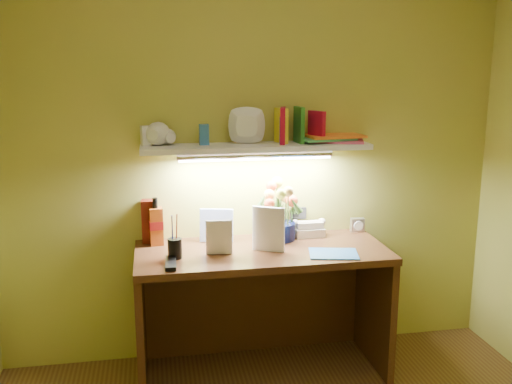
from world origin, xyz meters
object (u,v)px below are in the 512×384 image
(flower_bouquet, at_px, (278,210))
(telephone, at_px, (309,227))
(whisky_bottle, at_px, (156,221))
(desk, at_px, (262,312))
(desk_clock, at_px, (357,225))

(flower_bouquet, bearing_deg, telephone, 9.75)
(flower_bouquet, height_order, whisky_bottle, flower_bouquet)
(flower_bouquet, bearing_deg, whisky_bottle, 178.11)
(desk, xyz_separation_m, whisky_bottle, (-0.58, 0.19, 0.51))
(desk, xyz_separation_m, desk_clock, (0.65, 0.24, 0.42))
(flower_bouquet, height_order, desk_clock, flower_bouquet)
(telephone, distance_m, desk_clock, 0.32)
(desk_clock, relative_size, whisky_bottle, 0.30)
(telephone, xyz_separation_m, whisky_bottle, (-0.90, -0.01, 0.08))
(telephone, bearing_deg, whisky_bottle, -179.62)
(desk_clock, height_order, whisky_bottle, whisky_bottle)
(telephone, height_order, whisky_bottle, whisky_bottle)
(desk, height_order, telephone, telephone)
(desk_clock, bearing_deg, whisky_bottle, -174.15)
(desk, xyz_separation_m, flower_bouquet, (0.13, 0.17, 0.55))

